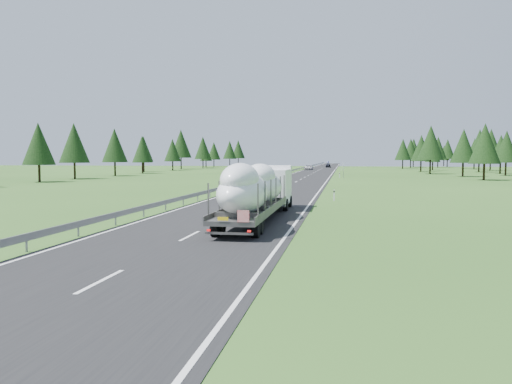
% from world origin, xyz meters
% --- Properties ---
extents(ground, '(400.00, 400.00, 0.00)m').
position_xyz_m(ground, '(0.00, 0.00, 0.00)').
color(ground, '#2A511B').
rests_on(ground, ground).
extents(road_surface, '(10.00, 400.00, 0.02)m').
position_xyz_m(road_surface, '(0.00, 100.00, 0.01)').
color(road_surface, black).
rests_on(road_surface, ground).
extents(guardrail, '(0.10, 400.00, 0.76)m').
position_xyz_m(guardrail, '(-5.30, 99.94, 0.60)').
color(guardrail, slate).
rests_on(guardrail, ground).
extents(marker_posts, '(0.13, 350.08, 1.00)m').
position_xyz_m(marker_posts, '(6.50, 155.00, 0.54)').
color(marker_posts, silver).
rests_on(marker_posts, ground).
extents(highway_sign, '(0.08, 0.90, 2.60)m').
position_xyz_m(highway_sign, '(7.20, 80.00, 1.81)').
color(highway_sign, slate).
rests_on(highway_sign, ground).
extents(tree_line_left, '(12.92, 240.41, 12.65)m').
position_xyz_m(tree_line_left, '(-41.65, 91.62, 6.79)').
color(tree_line_left, black).
rests_on(tree_line_left, ground).
extents(boat_truck, '(2.52, 17.24, 3.55)m').
position_xyz_m(boat_truck, '(2.23, 15.63, 1.94)').
color(boat_truck, white).
rests_on(boat_truck, ground).
extents(distant_van, '(2.55, 5.33, 1.47)m').
position_xyz_m(distant_van, '(-3.36, 138.31, 0.73)').
color(distant_van, silver).
rests_on(distant_van, ground).
extents(distant_car_dark, '(1.87, 4.59, 1.56)m').
position_xyz_m(distant_car_dark, '(1.43, 172.76, 0.78)').
color(distant_car_dark, black).
rests_on(distant_car_dark, ground).
extents(distant_car_blue, '(1.54, 4.07, 1.33)m').
position_xyz_m(distant_car_blue, '(-2.68, 298.45, 0.66)').
color(distant_car_blue, '#171D41').
rests_on(distant_car_blue, ground).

